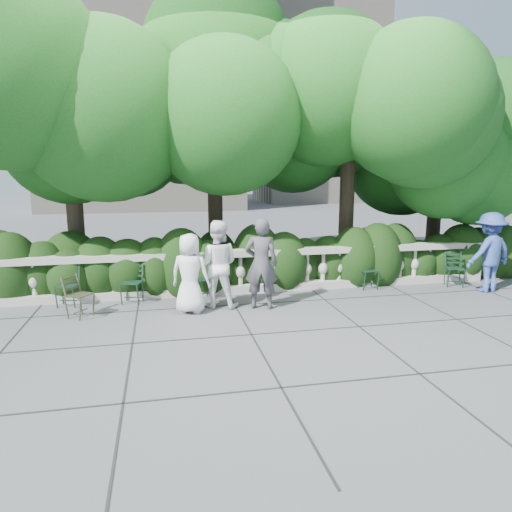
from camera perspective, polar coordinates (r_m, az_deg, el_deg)
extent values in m
plane|color=#4B4C52|center=(9.03, 1.31, -7.41)|extent=(90.00, 90.00, 0.00)
cube|color=#9E998E|center=(10.69, -0.88, -4.01)|extent=(12.00, 0.32, 0.18)
cube|color=#9E998E|center=(10.51, -0.90, 0.42)|extent=(12.00, 0.36, 0.14)
cube|color=#9E998E|center=(12.98, 25.04, -0.55)|extent=(0.44, 0.44, 1.00)
cylinder|color=#3F3023|center=(12.01, -21.56, 3.23)|extent=(0.40, 0.40, 2.80)
ellipsoid|color=#113E12|center=(11.53, -22.73, 14.25)|extent=(5.28, 5.28, 3.96)
cylinder|color=#3F3023|center=(12.49, -5.10, 5.58)|extent=(0.40, 0.40, 3.40)
ellipsoid|color=#113E12|center=(12.04, -5.02, 18.47)|extent=(6.24, 6.24, 4.68)
cylinder|color=#3F3023|center=(12.73, 11.19, 4.61)|extent=(0.40, 0.40, 3.00)
ellipsoid|color=#113E12|center=(12.30, 12.48, 15.66)|extent=(5.52, 5.52, 4.14)
cylinder|color=#3F3023|center=(14.61, 21.32, 4.06)|extent=(0.40, 0.40, 2.60)
ellipsoid|color=#113E12|center=(14.21, 22.80, 12.29)|extent=(4.80, 4.80, 3.60)
cube|color=#A09684|center=(44.69, 7.82, 27.79)|extent=(10.00, 8.00, 32.00)
imported|color=white|center=(9.10, -8.25, -2.17)|extent=(0.92, 0.77, 1.60)
imported|color=#414146|center=(9.26, 0.66, -0.96)|extent=(0.78, 0.62, 1.87)
imported|color=white|center=(9.38, -4.88, -1.03)|extent=(1.04, 0.90, 1.81)
imported|color=#314A95|center=(11.87, 27.14, 0.41)|extent=(1.30, 0.89, 1.86)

